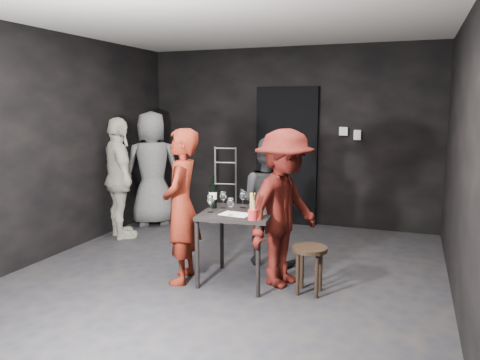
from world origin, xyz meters
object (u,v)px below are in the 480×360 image
(tasting_table, at_px, (238,221))
(bystander_cream, at_px, (119,172))
(server_red, at_px, (181,201))
(man_maroon, at_px, (284,203))
(stool, at_px, (310,256))
(wine_bottle, at_px, (213,196))
(hand_truck, at_px, (225,207))
(woman_black, at_px, (267,203))
(breadstick_cup, at_px, (253,207))
(bystander_grey, at_px, (152,160))

(tasting_table, distance_m, bystander_cream, 2.34)
(server_red, height_order, man_maroon, man_maroon)
(tasting_table, distance_m, stool, 0.81)
(bystander_cream, relative_size, wine_bottle, 5.41)
(hand_truck, relative_size, tasting_table, 1.57)
(hand_truck, xyz_separation_m, woman_black, (1.23, -1.71, 0.50))
(bystander_cream, bearing_deg, woman_black, -146.09)
(wine_bottle, relative_size, breadstick_cup, 1.23)
(hand_truck, height_order, woman_black, woman_black)
(man_maroon, bearing_deg, tasting_table, 121.21)
(bystander_cream, bearing_deg, bystander_grey, -51.26)
(hand_truck, distance_m, server_red, 2.68)
(bystander_cream, bearing_deg, wine_bottle, -164.91)
(bystander_cream, height_order, bystander_grey, bystander_grey)
(woman_black, relative_size, bystander_cream, 0.77)
(woman_black, distance_m, man_maroon, 0.68)
(hand_truck, relative_size, woman_black, 0.82)
(wine_bottle, bearing_deg, stool, -6.18)
(bystander_cream, xyz_separation_m, wine_bottle, (1.80, -0.91, -0.05))
(bystander_grey, height_order, breadstick_cup, bystander_grey)
(tasting_table, relative_size, wine_bottle, 2.19)
(stool, height_order, server_red, server_red)
(tasting_table, height_order, bystander_cream, bystander_cream)
(stool, xyz_separation_m, wine_bottle, (-1.07, 0.12, 0.51))
(server_red, bearing_deg, stool, 81.59)
(bystander_grey, distance_m, wine_bottle, 2.45)
(breadstick_cup, bearing_deg, hand_truck, 117.37)
(woman_black, height_order, wine_bottle, woman_black)
(wine_bottle, bearing_deg, man_maroon, 2.25)
(tasting_table, bearing_deg, wine_bottle, 168.46)
(man_maroon, relative_size, breadstick_cup, 6.09)
(tasting_table, relative_size, bystander_cream, 0.40)
(hand_truck, distance_m, bystander_grey, 1.37)
(man_maroon, bearing_deg, server_red, 124.59)
(server_red, bearing_deg, hand_truck, 178.60)
(server_red, xyz_separation_m, bystander_cream, (-1.55, 1.15, 0.08))
(stool, height_order, man_maroon, man_maroon)
(woman_black, bearing_deg, stool, 139.16)
(stool, distance_m, breadstick_cup, 0.75)
(bystander_cream, bearing_deg, stool, -157.77)
(breadstick_cup, bearing_deg, server_red, 172.20)
(stool, relative_size, woman_black, 0.33)
(man_maroon, distance_m, wine_bottle, 0.77)
(bystander_grey, bearing_deg, stool, 108.44)
(breadstick_cup, bearing_deg, bystander_grey, 138.43)
(server_red, bearing_deg, bystander_grey, -156.12)
(woman_black, xyz_separation_m, bystander_cream, (-2.21, 0.31, 0.21))
(tasting_table, height_order, stool, tasting_table)
(woman_black, bearing_deg, wine_bottle, 61.88)
(tasting_table, relative_size, woman_black, 0.52)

